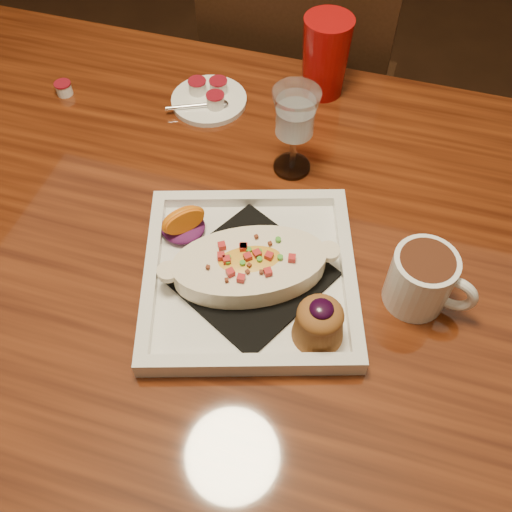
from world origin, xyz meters
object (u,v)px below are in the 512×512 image
(chair_far, at_px, (299,100))
(saucer, at_px, (208,98))
(red_tumbler, at_px, (325,57))
(coffee_mug, at_px, (423,279))
(plate, at_px, (255,275))
(table, at_px, (211,264))
(goblet, at_px, (295,118))

(chair_far, xyz_separation_m, saucer, (-0.10, -0.35, 0.25))
(red_tumbler, bearing_deg, coffee_mug, -60.82)
(plate, relative_size, red_tumbler, 2.54)
(chair_far, relative_size, coffee_mug, 7.73)
(table, relative_size, plate, 4.08)
(chair_far, bearing_deg, saucer, 74.84)
(plate, height_order, red_tumbler, red_tumbler)
(table, bearing_deg, plate, -38.60)
(saucer, bearing_deg, plate, -61.15)
(plate, bearing_deg, table, 123.86)
(plate, xyz_separation_m, saucer, (-0.20, 0.36, -0.02))
(goblet, height_order, red_tumbler, goblet)
(chair_far, xyz_separation_m, plate, (0.10, -0.71, 0.27))
(red_tumbler, bearing_deg, goblet, -90.65)
(chair_far, xyz_separation_m, red_tumbler, (0.09, -0.26, 0.31))
(plate, distance_m, saucer, 0.41)
(table, relative_size, goblet, 9.83)
(plate, relative_size, goblet, 2.41)
(table, height_order, saucer, saucer)
(table, xyz_separation_m, red_tumbler, (0.09, 0.37, 0.17))
(saucer, distance_m, red_tumbler, 0.22)
(table, distance_m, red_tumbler, 0.42)
(chair_far, bearing_deg, coffee_mug, 115.68)
(red_tumbler, bearing_deg, saucer, -153.71)
(coffee_mug, bearing_deg, plate, -157.61)
(saucer, relative_size, red_tumbler, 0.95)
(chair_far, xyz_separation_m, coffee_mug, (0.32, -0.67, 0.29))
(chair_far, height_order, goblet, chair_far)
(table, bearing_deg, chair_far, 90.00)
(table, height_order, coffee_mug, coffee_mug)
(goblet, relative_size, saucer, 1.11)
(chair_far, height_order, plate, chair_far)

